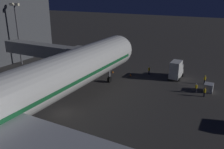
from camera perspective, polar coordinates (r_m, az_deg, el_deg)
name	(u,v)px	position (r m, az deg, el deg)	size (l,w,h in m)	color
ground_plane	(62,113)	(37.14, -11.89, -9.03)	(320.00, 320.00, 0.00)	#383533
jet_bridge	(51,52)	(49.72, -14.37, 5.33)	(20.71, 3.40, 7.45)	#9E9E99
apron_floodlight_mast	(17,29)	(62.55, -21.62, 10.02)	(2.90, 0.50, 14.80)	#59595E
cargo_truck_aft	(176,70)	(51.60, 15.07, 1.12)	(2.36, 4.69, 3.80)	silver
baggage_container_near_belt	(208,88)	(46.99, 22.02, -2.91)	(1.53, 1.82, 1.52)	#B7BABF
ground_crew_near_nose_gear	(149,70)	(53.08, 8.82, 1.03)	(0.40, 0.40, 1.78)	black
ground_crew_by_belt_loader	(205,92)	(44.38, 21.22, -3.82)	(0.40, 0.40, 1.72)	black
ground_crew_marshaller_fwd	(196,88)	(45.46, 19.41, -3.01)	(0.40, 0.40, 1.78)	black
ground_crew_under_port_wing	(205,79)	(50.25, 21.25, -1.11)	(0.40, 0.40, 1.82)	black
traffic_cone_nose_port	(131,75)	(51.91, 4.47, -0.04)	(0.36, 0.36, 0.55)	orange
traffic_cone_nose_starboard	(113,72)	(53.73, 0.18, 0.69)	(0.36, 0.36, 0.55)	orange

